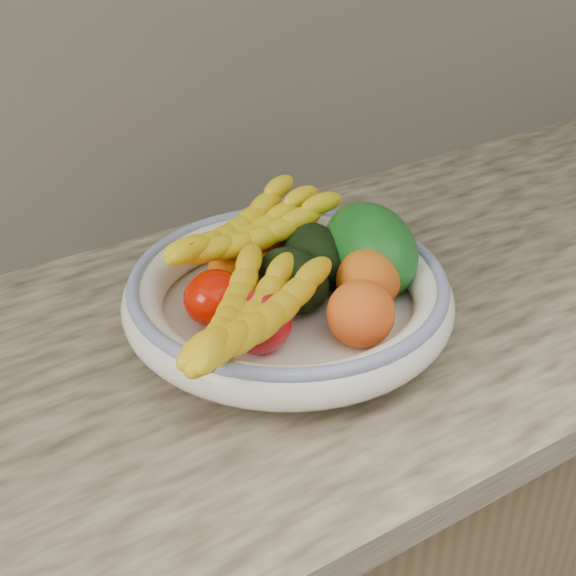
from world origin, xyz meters
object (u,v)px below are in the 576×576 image
at_px(green_mango, 370,249).
at_px(banana_bunch_back, 247,237).
at_px(banana_bunch_front, 247,322).
at_px(fruit_bowl, 288,296).

relative_size(green_mango, banana_bunch_back, 0.57).
xyz_separation_m(banana_bunch_back, banana_bunch_front, (-0.09, -0.15, -0.01)).
xyz_separation_m(fruit_bowl, banana_bunch_front, (-0.09, -0.06, 0.03)).
xyz_separation_m(green_mango, banana_bunch_front, (-0.21, -0.06, 0.01)).
bearing_deg(green_mango, banana_bunch_back, 152.46).
bearing_deg(banana_bunch_front, fruit_bowl, -2.11).
relative_size(fruit_bowl, banana_bunch_front, 1.38).
height_order(banana_bunch_back, banana_bunch_front, banana_bunch_back).
bearing_deg(fruit_bowl, green_mango, 0.22).
height_order(fruit_bowl, green_mango, green_mango).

